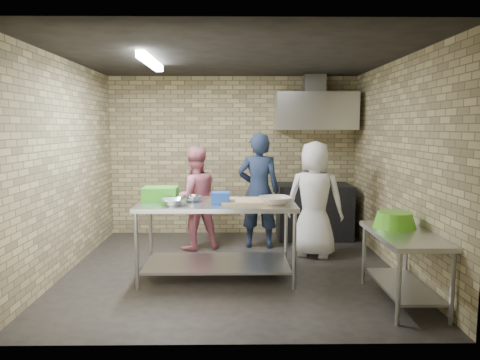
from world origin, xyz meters
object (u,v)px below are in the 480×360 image
bottle_green (340,117)px  prep_table (217,240)px  blue_tub (221,198)px  side_counter (403,268)px  woman_white (314,199)px  green_basin (394,220)px  man_navy (259,191)px  woman_pink (194,198)px  bottle_red (316,116)px  stove (314,211)px  green_crate (160,194)px

bottle_green → prep_table: bearing=-132.2°
prep_table → blue_tub: bearing=-63.4°
side_counter → blue_tub: 2.15m
woman_white → prep_table: bearing=52.2°
green_basin → side_counter: bearing=-85.4°
blue_tub → side_counter: bearing=-19.8°
prep_table → woman_white: (1.35, 0.90, 0.36)m
man_navy → side_counter: bearing=128.7°
woman_pink → bottle_red: bearing=-177.1°
man_navy → woman_white: (0.77, -0.48, -0.05)m
stove → bottle_red: 1.60m
bottle_red → prep_table: bearing=-125.9°
green_crate → woman_white: size_ratio=0.25×
prep_table → woman_pink: bearing=106.7°
prep_table → green_crate: (-0.70, 0.12, 0.55)m
green_basin → bottle_green: size_ratio=3.07×
stove → woman_white: 1.13m
side_counter → man_navy: man_navy is taller
blue_tub → man_navy: bearing=70.1°
blue_tub → green_basin: 1.98m
prep_table → bottle_green: bearing=47.8°
side_counter → woman_white: 1.87m
stove → green_crate: size_ratio=2.87×
green_basin → woman_pink: woman_pink is taller
green_crate → woman_pink: (0.31, 1.18, -0.25)m
green_crate → blue_tub: size_ratio=2.00×
woman_pink → green_basin: bearing=120.5°
prep_table → green_basin: (1.97, -0.55, 0.36)m
bottle_red → man_navy: bearing=-140.9°
prep_table → side_counter: bearing=-21.9°
green_basin → prep_table: bearing=164.4°
blue_tub → bottle_green: bottle_green is taller
stove → green_crate: bearing=-140.7°
woman_white → side_counter: bearing=129.0°
prep_table → woman_pink: 1.39m
bottle_red → man_navy: 1.73m
prep_table → bottle_red: size_ratio=10.46×
blue_tub → bottle_red: bottle_red is taller
bottle_red → woman_white: 1.78m
green_crate → woman_white: 2.20m
green_crate → blue_tub: (0.75, -0.22, -0.02)m
bottle_red → woman_white: (-0.24, -1.29, -1.20)m
green_crate → man_navy: bearing=44.4°
green_basin → bottle_red: 3.01m
side_counter → woman_pink: 3.20m
woman_white → man_navy: bearing=-13.2°
stove → green_basin: bearing=-80.2°
green_crate → blue_tub: 0.78m
side_counter → blue_tub: bearing=160.2°
blue_tub → man_navy: 1.58m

